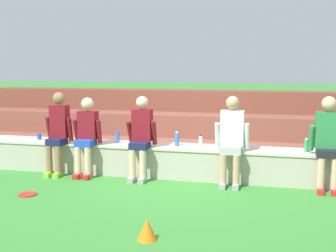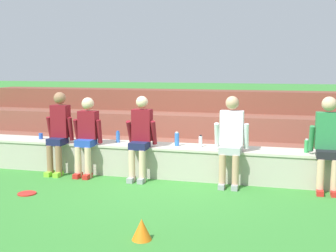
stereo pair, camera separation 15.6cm
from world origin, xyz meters
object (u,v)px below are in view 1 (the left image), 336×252
object	(u,v)px
person_left_of_center	(86,134)
person_center	(141,135)
water_bottle_near_left	(306,146)
person_far_left	(58,131)
person_far_right	(328,139)
plastic_cup_middle	(39,136)
frisbee	(28,194)
water_bottle_mid_left	(201,141)
water_bottle_mid_right	(117,137)
sports_cone	(147,229)
person_right_of_center	(232,137)

from	to	relation	value
person_left_of_center	person_center	size ratio (longest dim) A/B	0.97
person_left_of_center	water_bottle_near_left	world-z (taller)	person_left_of_center
person_far_left	person_far_right	xyz separation A→B (m)	(4.57, 0.05, 0.02)
plastic_cup_middle	frisbee	bearing A→B (deg)	-66.12
person_left_of_center	plastic_cup_middle	size ratio (longest dim) A/B	12.56
water_bottle_mid_left	plastic_cup_middle	world-z (taller)	water_bottle_mid_left
person_left_of_center	water_bottle_near_left	size ratio (longest dim) A/B	6.15
water_bottle_mid_right	plastic_cup_middle	distance (m)	1.57
person_far_left	water_bottle_near_left	bearing A→B (deg)	3.79
person_left_of_center	water_bottle_mid_left	xyz separation A→B (m)	(1.98, 0.34, -0.11)
water_bottle_near_left	plastic_cup_middle	size ratio (longest dim) A/B	2.04
person_far_left	water_bottle_mid_right	world-z (taller)	person_far_left
person_left_of_center	frisbee	bearing A→B (deg)	-107.61
person_far_left	plastic_cup_middle	xyz separation A→B (m)	(-0.58, 0.34, -0.19)
water_bottle_mid_right	frisbee	size ratio (longest dim) A/B	0.77
water_bottle_mid_left	plastic_cup_middle	size ratio (longest dim) A/B	1.88
water_bottle_mid_right	frisbee	world-z (taller)	water_bottle_mid_right
water_bottle_near_left	person_far_right	bearing A→B (deg)	-38.39
person_far_left	plastic_cup_middle	world-z (taller)	person_far_left
person_center	person_far_left	bearing A→B (deg)	-179.84
water_bottle_mid_left	plastic_cup_middle	bearing A→B (deg)	179.83
person_far_left	water_bottle_near_left	distance (m)	4.29
water_bottle_near_left	plastic_cup_middle	bearing A→B (deg)	179.32
water_bottle_mid_right	person_left_of_center	bearing A→B (deg)	-138.90
person_far_left	water_bottle_mid_left	distance (m)	2.56
person_far_left	person_center	bearing A→B (deg)	0.16
person_center	person_far_right	size ratio (longest dim) A/B	0.97
sports_cone	person_center	bearing A→B (deg)	108.50
water_bottle_near_left	frisbee	world-z (taller)	water_bottle_near_left
person_far_left	person_center	xyz separation A→B (m)	(1.55, 0.00, -0.02)
person_right_of_center	frisbee	bearing A→B (deg)	-155.93
person_far_right	plastic_cup_middle	xyz separation A→B (m)	(-5.15, 0.29, -0.20)
frisbee	water_bottle_mid_left	bearing A→B (deg)	34.30
water_bottle_mid_right	sports_cone	xyz separation A→B (m)	(1.39, -2.85, -0.53)
person_left_of_center	sports_cone	size ratio (longest dim) A/B	5.72
plastic_cup_middle	frisbee	distance (m)	1.88
person_far_right	frisbee	xyz separation A→B (m)	(-4.42, -1.35, -0.80)
person_left_of_center	person_right_of_center	size ratio (longest dim) A/B	0.95
person_far_right	plastic_cup_middle	size ratio (longest dim) A/B	13.34
person_right_of_center	sports_cone	world-z (taller)	person_right_of_center
person_left_of_center	water_bottle_mid_right	xyz separation A→B (m)	(0.44, 0.38, -0.10)
person_right_of_center	plastic_cup_middle	bearing A→B (deg)	174.99
person_far_right	sports_cone	distance (m)	3.42
water_bottle_mid_left	frisbee	world-z (taller)	water_bottle_mid_left
person_center	water_bottle_mid_right	xyz separation A→B (m)	(-0.56, 0.36, -0.12)
person_right_of_center	frisbee	size ratio (longest dim) A/B	5.22
person_far_right	sports_cone	world-z (taller)	person_far_right
person_far_left	plastic_cup_middle	size ratio (longest dim) A/B	13.33
person_center	person_right_of_center	world-z (taller)	person_right_of_center
water_bottle_near_left	water_bottle_mid_left	world-z (taller)	water_bottle_near_left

